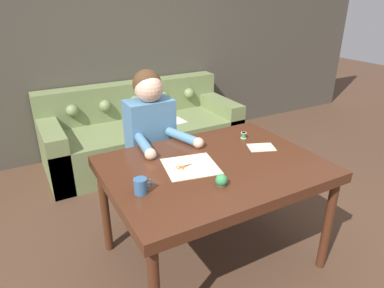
% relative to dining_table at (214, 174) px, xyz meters
% --- Properties ---
extents(ground_plane, '(16.00, 16.00, 0.00)m').
position_rel_dining_table_xyz_m(ground_plane, '(-0.07, 0.02, -0.70)').
color(ground_plane, '#4C3323').
extents(wall_back, '(8.00, 0.06, 2.60)m').
position_rel_dining_table_xyz_m(wall_back, '(-0.07, 2.29, 0.60)').
color(wall_back, '#474238').
rests_on(wall_back, ground_plane).
extents(dining_table, '(1.39, 1.03, 0.77)m').
position_rel_dining_table_xyz_m(dining_table, '(0.00, 0.00, 0.00)').
color(dining_table, '#472314').
rests_on(dining_table, ground_plane).
extents(couch, '(2.18, 0.91, 0.84)m').
position_rel_dining_table_xyz_m(couch, '(0.19, 1.83, -0.40)').
color(couch, olive).
rests_on(couch, ground_plane).
extents(person, '(0.45, 0.61, 1.28)m').
position_rel_dining_table_xyz_m(person, '(-0.16, 0.69, -0.05)').
color(person, '#33281E').
rests_on(person, ground_plane).
extents(pattern_paper_main, '(0.39, 0.38, 0.00)m').
position_rel_dining_table_xyz_m(pattern_paper_main, '(-0.15, 0.04, 0.07)').
color(pattern_paper_main, beige).
rests_on(pattern_paper_main, dining_table).
extents(pattern_paper_offcut, '(0.22, 0.20, 0.00)m').
position_rel_dining_table_xyz_m(pattern_paper_offcut, '(0.44, 0.05, 0.07)').
color(pattern_paper_offcut, beige).
rests_on(pattern_paper_offcut, dining_table).
extents(scissors, '(0.20, 0.08, 0.01)m').
position_rel_dining_table_xyz_m(scissors, '(-0.18, 0.06, 0.07)').
color(scissors, silver).
rests_on(scissors, dining_table).
extents(mug, '(0.11, 0.08, 0.09)m').
position_rel_dining_table_xyz_m(mug, '(-0.54, -0.10, 0.12)').
color(mug, '#335B84').
rests_on(mug, dining_table).
extents(thread_spool, '(0.04, 0.04, 0.05)m').
position_rel_dining_table_xyz_m(thread_spool, '(0.43, 0.26, 0.09)').
color(thread_spool, '#338C4C').
rests_on(thread_spool, dining_table).
extents(pin_cushion, '(0.07, 0.07, 0.07)m').
position_rel_dining_table_xyz_m(pin_cushion, '(-0.11, -0.25, 0.10)').
color(pin_cushion, '#4C3828').
rests_on(pin_cushion, dining_table).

